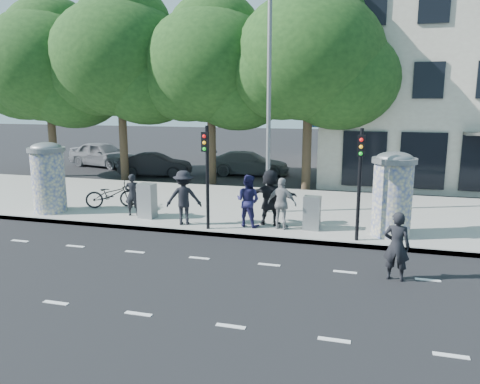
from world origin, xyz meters
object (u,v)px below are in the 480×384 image
(ad_column_right, at_px, (393,192))
(ped_e, at_px, (282,204))
(cabinet_right, at_px, (312,213))
(car_mid, at_px, (155,165))
(ped_d, at_px, (184,198))
(car_left, at_px, (103,154))
(street_lamp, at_px, (269,87))
(ped_f, at_px, (270,197))
(ad_column_left, at_px, (48,176))
(ped_c, at_px, (248,201))
(ped_b, at_px, (133,195))
(traffic_pole_near, at_px, (207,167))
(cabinet_left, at_px, (147,201))
(man_road, at_px, (397,246))
(ped_a, at_px, (45,185))
(car_right, at_px, (249,163))
(bicycle, at_px, (111,195))
(traffic_pole_far, at_px, (360,173))

(ad_column_right, distance_m, ped_e, 3.49)
(cabinet_right, distance_m, car_mid, 13.76)
(ped_d, xyz_separation_m, car_left, (-10.88, 12.53, -0.26))
(street_lamp, distance_m, ped_f, 4.09)
(ped_f, distance_m, car_mid, 12.53)
(street_lamp, xyz_separation_m, ped_d, (-2.38, -2.46, -3.71))
(ad_column_left, xyz_separation_m, cabinet_right, (9.93, 0.16, -0.83))
(ped_c, xyz_separation_m, car_left, (-13.05, 12.18, -0.21))
(ped_d, relative_size, car_mid, 0.46)
(car_left, bearing_deg, ad_column_right, -109.79)
(ped_b, bearing_deg, traffic_pole_near, 143.42)
(ped_d, relative_size, cabinet_left, 1.48)
(ped_e, height_order, man_road, ped_e)
(ad_column_left, height_order, cabinet_right, ad_column_left)
(man_road, distance_m, car_mid, 17.94)
(ped_a, bearing_deg, cabinet_right, 154.71)
(cabinet_left, distance_m, car_right, 11.43)
(bicycle, relative_size, cabinet_right, 1.76)
(ped_c, height_order, cabinet_right, ped_c)
(ad_column_right, height_order, ped_f, ad_column_right)
(ad_column_right, relative_size, traffic_pole_far, 0.78)
(ped_b, height_order, ped_c, ped_c)
(car_right, bearing_deg, traffic_pole_far, -159.51)
(bicycle, bearing_deg, traffic_pole_far, -129.68)
(ped_e, bearing_deg, traffic_pole_far, 175.39)
(ped_d, height_order, car_left, ped_d)
(ped_d, xyz_separation_m, bicycle, (-3.74, 1.58, -0.41))
(ped_f, distance_m, cabinet_right, 1.54)
(car_mid, bearing_deg, ad_column_right, -138.72)
(street_lamp, xyz_separation_m, cabinet_right, (1.93, -1.97, -4.08))
(ped_c, bearing_deg, street_lamp, -81.68)
(ped_d, distance_m, ped_f, 2.94)
(man_road, bearing_deg, ped_a, -6.49)
(ad_column_left, xyz_separation_m, ped_b, (3.32, 0.32, -0.61))
(traffic_pole_far, distance_m, car_left, 21.13)
(ped_b, xyz_separation_m, ped_e, (5.63, -0.35, 0.08))
(ped_b, distance_m, ped_d, 2.39)
(ped_f, bearing_deg, ad_column_right, 177.63)
(street_lamp, bearing_deg, ped_e, -66.07)
(ad_column_right, height_order, car_left, ad_column_right)
(street_lamp, distance_m, ped_a, 9.36)
(car_mid, bearing_deg, man_road, -147.69)
(ad_column_right, relative_size, street_lamp, 0.33)
(ped_f, bearing_deg, traffic_pole_near, 32.52)
(car_left, xyz_separation_m, car_mid, (5.08, -2.71, -0.15))
(bicycle, relative_size, car_left, 0.41)
(traffic_pole_near, relative_size, car_mid, 0.84)
(ped_f, relative_size, cabinet_left, 1.53)
(ped_a, distance_m, cabinet_right, 10.35)
(ped_c, relative_size, ped_d, 0.94)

